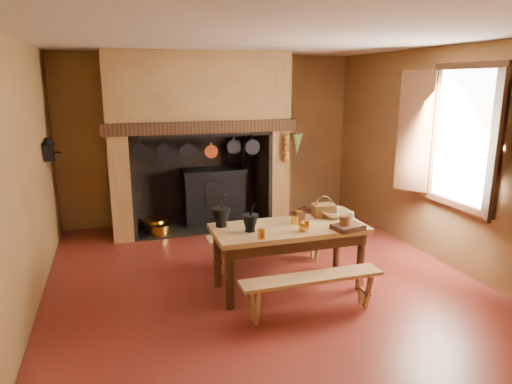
# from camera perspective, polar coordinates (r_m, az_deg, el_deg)

# --- Properties ---
(floor) EXTENTS (5.50, 5.50, 0.00)m
(floor) POSITION_cam_1_polar(r_m,az_deg,el_deg) (5.68, 0.62, -10.88)
(floor) COLOR maroon
(floor) RESTS_ON ground
(ceiling) EXTENTS (5.50, 5.50, 0.00)m
(ceiling) POSITION_cam_1_polar(r_m,az_deg,el_deg) (5.18, 0.70, 18.55)
(ceiling) COLOR silver
(ceiling) RESTS_ON back_wall
(back_wall) EXTENTS (5.00, 0.02, 2.80)m
(back_wall) POSITION_cam_1_polar(r_m,az_deg,el_deg) (7.88, -5.63, 6.62)
(back_wall) COLOR olive
(back_wall) RESTS_ON floor
(wall_left) EXTENTS (0.02, 5.50, 2.80)m
(wall_left) POSITION_cam_1_polar(r_m,az_deg,el_deg) (5.08, -27.24, 1.24)
(wall_left) COLOR olive
(wall_left) RESTS_ON floor
(wall_right) EXTENTS (0.02, 5.50, 2.80)m
(wall_right) POSITION_cam_1_polar(r_m,az_deg,el_deg) (6.47, 22.24, 4.14)
(wall_right) COLOR olive
(wall_right) RESTS_ON floor
(wall_front) EXTENTS (5.00, 0.02, 2.80)m
(wall_front) POSITION_cam_1_polar(r_m,az_deg,el_deg) (2.86, 18.24, -6.67)
(wall_front) COLOR olive
(wall_front) RESTS_ON floor
(chimney_breast) EXTENTS (2.95, 0.96, 2.80)m
(chimney_breast) POSITION_cam_1_polar(r_m,az_deg,el_deg) (7.36, -7.30, 9.30)
(chimney_breast) COLOR olive
(chimney_breast) RESTS_ON floor
(iron_range) EXTENTS (1.12, 0.55, 1.60)m
(iron_range) POSITION_cam_1_polar(r_m,az_deg,el_deg) (7.75, -5.31, -0.38)
(iron_range) COLOR black
(iron_range) RESTS_ON floor
(hearth_pans) EXTENTS (0.51, 0.62, 0.20)m
(hearth_pans) POSITION_cam_1_polar(r_m,az_deg,el_deg) (7.50, -12.43, -4.23)
(hearth_pans) COLOR gold
(hearth_pans) RESTS_ON floor
(hanging_pans) EXTENTS (1.92, 0.29, 0.27)m
(hanging_pans) POSITION_cam_1_polar(r_m,az_deg,el_deg) (6.91, -6.75, 5.27)
(hanging_pans) COLOR black
(hanging_pans) RESTS_ON chimney_breast
(onion_string) EXTENTS (0.12, 0.10, 0.46)m
(onion_string) POSITION_cam_1_polar(r_m,az_deg,el_deg) (7.26, 3.76, 5.50)
(onion_string) COLOR #AB571F
(onion_string) RESTS_ON chimney_breast
(herb_bunch) EXTENTS (0.20, 0.20, 0.35)m
(herb_bunch) POSITION_cam_1_polar(r_m,az_deg,el_deg) (7.32, 5.09, 5.94)
(herb_bunch) COLOR #5A6831
(herb_bunch) RESTS_ON chimney_breast
(window) EXTENTS (0.39, 1.75, 1.76)m
(window) POSITION_cam_1_polar(r_m,az_deg,el_deg) (6.04, 23.79, 6.25)
(window) COLOR white
(window) RESTS_ON wall_right
(wall_coffee_mill) EXTENTS (0.23, 0.16, 0.31)m
(wall_coffee_mill) POSITION_cam_1_polar(r_m,az_deg,el_deg) (6.56, -24.53, 5.06)
(wall_coffee_mill) COLOR black
(wall_coffee_mill) RESTS_ON wall_left
(work_table) EXTENTS (1.74, 0.77, 0.76)m
(work_table) POSITION_cam_1_polar(r_m,az_deg,el_deg) (5.25, 4.13, -5.52)
(work_table) COLOR tan
(work_table) RESTS_ON floor
(bench_front) EXTENTS (1.51, 0.26, 0.42)m
(bench_front) POSITION_cam_1_polar(r_m,az_deg,el_deg) (4.81, 6.98, -11.53)
(bench_front) COLOR tan
(bench_front) RESTS_ON floor
(bench_back) EXTENTS (1.61, 0.28, 0.45)m
(bench_back) POSITION_cam_1_polar(r_m,az_deg,el_deg) (5.95, 1.65, -6.18)
(bench_back) COLOR tan
(bench_back) RESTS_ON floor
(mortar_large) EXTENTS (0.22, 0.22, 0.37)m
(mortar_large) POSITION_cam_1_polar(r_m,az_deg,el_deg) (5.17, -4.38, -3.03)
(mortar_large) COLOR black
(mortar_large) RESTS_ON work_table
(mortar_small) EXTENTS (0.19, 0.19, 0.32)m
(mortar_small) POSITION_cam_1_polar(r_m,az_deg,el_deg) (4.99, -0.74, -3.79)
(mortar_small) COLOR black
(mortar_small) RESTS_ON work_table
(coffee_grinder) EXTENTS (0.15, 0.12, 0.17)m
(coffee_grinder) POSITION_cam_1_polar(r_m,az_deg,el_deg) (5.40, 5.37, -2.95)
(coffee_grinder) COLOR #341E10
(coffee_grinder) RESTS_ON work_table
(brass_mug_a) EXTENTS (0.10, 0.10, 0.10)m
(brass_mug_a) POSITION_cam_1_polar(r_m,az_deg,el_deg) (4.78, 0.69, -5.32)
(brass_mug_a) COLOR gold
(brass_mug_a) RESTS_ON work_table
(brass_mug_b) EXTENTS (0.09, 0.09, 0.10)m
(brass_mug_b) POSITION_cam_1_polar(r_m,az_deg,el_deg) (5.28, 4.85, -3.51)
(brass_mug_b) COLOR gold
(brass_mug_b) RESTS_ON work_table
(mixing_bowl) EXTENTS (0.36, 0.36, 0.09)m
(mixing_bowl) POSITION_cam_1_polar(r_m,az_deg,el_deg) (5.63, 9.77, -2.63)
(mixing_bowl) COLOR beige
(mixing_bowl) RESTS_ON work_table
(stoneware_crock) EXTENTS (0.16, 0.16, 0.16)m
(stoneware_crock) POSITION_cam_1_polar(r_m,az_deg,el_deg) (5.15, 11.06, -3.82)
(stoneware_crock) COLOR #4F361D
(stoneware_crock) RESTS_ON work_table
(glass_jar) EXTENTS (0.09, 0.09, 0.15)m
(glass_jar) POSITION_cam_1_polar(r_m,az_deg,el_deg) (5.36, 11.68, -3.20)
(glass_jar) COLOR beige
(glass_jar) RESTS_ON work_table
(wicker_basket) EXTENTS (0.29, 0.23, 0.26)m
(wicker_basket) POSITION_cam_1_polar(r_m,az_deg,el_deg) (5.61, 8.48, -2.20)
(wicker_basket) COLOR #513818
(wicker_basket) RESTS_ON work_table
(wooden_tray) EXTENTS (0.37, 0.30, 0.06)m
(wooden_tray) POSITION_cam_1_polar(r_m,az_deg,el_deg) (5.18, 11.41, -4.32)
(wooden_tray) COLOR #341E10
(wooden_tray) RESTS_ON work_table
(brass_cup) EXTENTS (0.17, 0.17, 0.10)m
(brass_cup) POSITION_cam_1_polar(r_m,az_deg,el_deg) (5.05, 5.99, -4.32)
(brass_cup) COLOR gold
(brass_cup) RESTS_ON work_table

